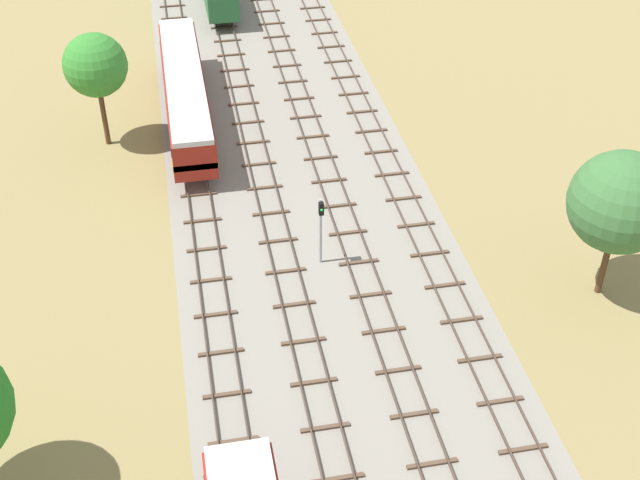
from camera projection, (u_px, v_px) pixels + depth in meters
ground_plane at (282, 137)px, 62.53m from camera, size 480.00×480.00×0.00m
ballast_bed at (282, 137)px, 62.53m from camera, size 17.21×176.00×0.01m
track_far_left at (191, 137)px, 62.24m from camera, size 2.40×126.00×0.29m
track_left at (251, 132)px, 62.90m from camera, size 2.40×126.00×0.29m
track_centre_left at (309, 126)px, 63.56m from camera, size 2.40×126.00×0.29m
track_centre at (367, 120)px, 64.23m from camera, size 2.40×126.00×0.29m
diesel_railcar_far_left_near at (185, 91)px, 62.71m from camera, size 2.96×20.50×3.80m
signal_post_nearest at (321, 223)px, 49.04m from camera, size 0.28×0.47×4.51m
lineside_tree_0 at (95, 65)px, 58.11m from camera, size 4.41×4.41×8.38m
lineside_tree_1 at (620, 202)px, 44.99m from camera, size 5.61×5.61×8.99m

